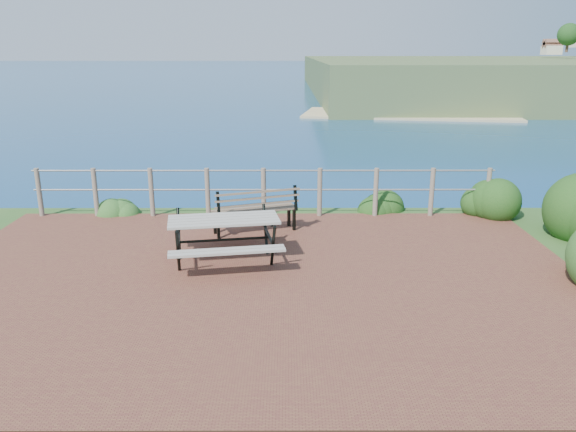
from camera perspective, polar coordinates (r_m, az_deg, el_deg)
The scene contains 9 objects.
ground at distance 8.50m, azimuth -3.34°, elevation -6.51°, with size 10.00×7.00×0.12m, color brown.
ocean at distance 207.83m, azimuth -0.26°, elevation 15.65°, with size 1200.00×1200.00×0.00m, color #145E7A.
safety_railing at distance 11.50m, azimuth -2.49°, elevation 2.70°, with size 9.40×0.10×1.00m.
picnic_table at distance 9.03m, azimuth -6.50°, elevation -1.97°, with size 1.83×1.50×0.73m.
park_bench at distance 10.45m, azimuth -3.42°, elevation 1.36°, with size 1.63×0.90×0.89m.
shrub_right_front at distance 11.32m, azimuth 26.72°, elevation -2.35°, with size 1.53×1.53×2.16m, color #154415.
shrub_right_edge at distance 12.54m, azimuth 19.36°, elevation 0.22°, with size 0.99×0.99×1.41m, color #154415.
shrub_lip_west at distance 12.42m, azimuth -16.66°, elevation 0.33°, with size 0.81×0.81×0.57m, color #2A5821.
shrub_lip_east at distance 12.36m, azimuth 9.67°, elevation 0.71°, with size 0.83×0.83×0.60m, color #154415.
Camera 1 is at (0.48, -7.80, 3.33)m, focal length 35.00 mm.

